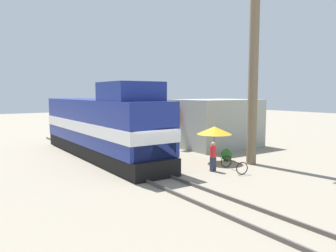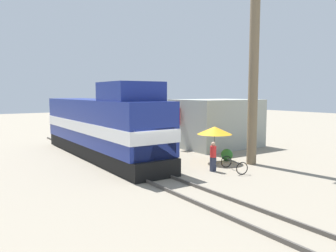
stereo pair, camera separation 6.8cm
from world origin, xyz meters
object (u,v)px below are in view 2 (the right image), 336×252
utility_pole (254,65)px  locomotive (103,127)px  person_bystander (213,155)px  bicycle (234,165)px  vendor_umbrella (215,130)px  billboard_sign (183,118)px

utility_pole → locomotive: bearing=134.0°
person_bystander → bicycle: person_bystander is taller
locomotive → utility_pole: (6.65, -6.89, 3.85)m
vendor_umbrella → person_bystander: (-1.68, -1.76, -1.11)m
vendor_umbrella → locomotive: bearing=134.4°
utility_pole → billboard_sign: (-0.09, 6.84, -3.59)m
vendor_umbrella → bicycle: size_ratio=1.14×
billboard_sign → locomotive: bearing=179.6°
vendor_umbrella → billboard_sign: size_ratio=0.71×
vendor_umbrella → bicycle: 2.93m
locomotive → vendor_umbrella: locomotive is taller
person_bystander → bicycle: 1.27m
bicycle → locomotive: bearing=-42.4°
utility_pole → bicycle: bearing=-162.3°
vendor_umbrella → bicycle: bearing=-106.1°
locomotive → bicycle: (4.46, -7.59, -1.71)m
locomotive → billboard_sign: size_ratio=4.68×
vendor_umbrella → billboard_sign: 5.41m
utility_pole → billboard_sign: 7.73m
locomotive → bicycle: locomotive is taller
billboard_sign → person_bystander: billboard_sign is taller
vendor_umbrella → person_bystander: size_ratio=1.37×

